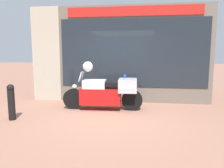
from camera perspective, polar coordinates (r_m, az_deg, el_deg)
ground_plane at (r=6.00m, az=-0.25°, el=-8.46°), size 60.00×60.00×0.00m
shop_building at (r=7.79m, az=-1.44°, el=7.77°), size 6.24×0.55×3.31m
window_display at (r=7.82m, az=5.10°, el=-0.85°), size 4.76×0.30×2.09m
paramedic_motorcycle at (r=6.58m, az=-1.35°, el=-2.10°), size 2.42×0.71×1.16m
white_helmet at (r=6.58m, az=-6.34°, el=4.55°), size 0.30×0.30×0.30m
street_bollard at (r=6.16m, az=-24.82°, el=-4.15°), size 0.18×0.18×0.93m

